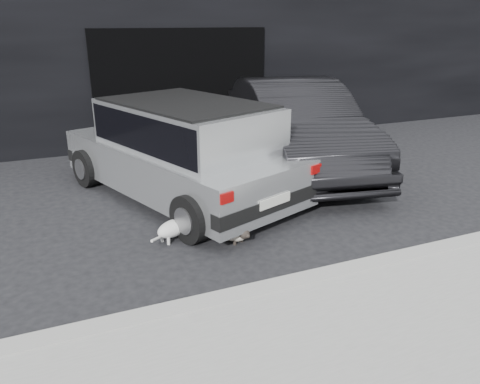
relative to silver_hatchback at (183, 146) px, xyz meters
name	(u,v)px	position (x,y,z in m)	size (l,w,h in m)	color
ground	(197,209)	(0.01, -0.62, -0.87)	(80.00, 80.00, 0.00)	black
building_facade	(159,31)	(1.01, 5.38, 1.63)	(34.00, 4.00, 5.00)	black
garage_opening	(183,88)	(1.01, 3.37, 0.43)	(4.00, 0.10, 2.60)	black
curb	(350,271)	(1.01, -3.22, -0.81)	(18.00, 0.25, 0.12)	gray
sidewalk	(426,333)	(1.01, -4.42, -0.81)	(18.00, 2.20, 0.11)	gray
silver_hatchback	(183,146)	(0.00, 0.00, 0.00)	(3.28, 4.71, 1.59)	silver
second_car	(295,125)	(2.47, 0.74, -0.03)	(1.78, 5.12, 1.69)	black
cat_siamese	(233,232)	(0.11, -1.85, -0.75)	(0.44, 0.71, 0.27)	beige
cat_white	(176,226)	(-0.56, -1.49, -0.69)	(0.69, 0.47, 0.36)	silver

